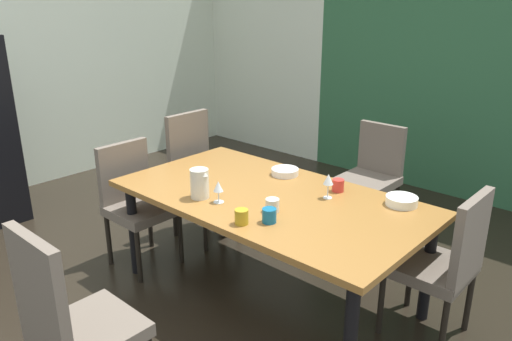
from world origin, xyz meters
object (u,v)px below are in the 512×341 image
at_px(dining_table, 269,205).
at_px(chair_right_far, 445,260).
at_px(wine_glass_front, 328,180).
at_px(serving_bowl_center, 285,172).
at_px(pitcher_corner, 200,183).
at_px(chair_left_far, 198,171).
at_px(wine_glass_near_window, 218,187).
at_px(chair_head_far, 373,171).
at_px(chair_left_near, 135,198).
at_px(cup_west, 242,217).
at_px(chair_head_near, 70,321).
at_px(cup_east, 269,215).
at_px(cup_south, 272,205).
at_px(cup_right, 338,185).
at_px(serving_bowl_north, 402,201).

height_order(dining_table, chair_right_far, chair_right_far).
relative_size(wine_glass_front, serving_bowl_center, 0.84).
xyz_separation_m(dining_table, pitcher_corner, (-0.30, -0.32, 0.16)).
xyz_separation_m(chair_left_far, wine_glass_near_window, (0.89, -0.62, 0.27)).
bearing_deg(wine_glass_front, chair_head_far, 105.76).
bearing_deg(chair_left_near, cup_west, 84.79).
height_order(chair_head_far, wine_glass_near_window, chair_head_far).
height_order(chair_head_near, wine_glass_near_window, chair_head_near).
relative_size(dining_table, chair_right_far, 2.14).
bearing_deg(chair_left_near, serving_bowl_center, 127.90).
height_order(dining_table, chair_head_far, chair_head_far).
bearing_deg(cup_east, serving_bowl_center, 122.49).
relative_size(chair_right_far, chair_head_far, 1.04).
bearing_deg(wine_glass_front, cup_east, -94.74).
height_order(chair_left_far, cup_west, chair_left_far).
height_order(cup_south, cup_right, cup_right).
xyz_separation_m(dining_table, serving_bowl_north, (0.70, 0.42, 0.10)).
bearing_deg(chair_head_far, cup_right, 106.97).
xyz_separation_m(chair_head_far, cup_right, (0.32, -1.05, 0.26)).
xyz_separation_m(chair_head_far, wine_glass_near_window, (-0.13, -1.70, 0.32)).
bearing_deg(wine_glass_front, cup_right, 96.41).
bearing_deg(serving_bowl_center, chair_left_far, -176.98).
height_order(chair_head_near, serving_bowl_center, chair_head_near).
relative_size(chair_head_far, serving_bowl_center, 4.69).
relative_size(wine_glass_front, cup_right, 1.98).
relative_size(chair_head_near, cup_south, 12.39).
xyz_separation_m(chair_left_far, chair_head_near, (1.07, -1.73, -0.01)).
distance_m(chair_right_far, wine_glass_near_window, 1.39).
bearing_deg(chair_head_near, chair_head_far, 91.08).
distance_m(cup_south, cup_right, 0.54).
distance_m(chair_right_far, wine_glass_front, 0.82).
height_order(cup_right, cup_east, cup_east).
distance_m(chair_head_far, serving_bowl_center, 1.08).
distance_m(chair_head_far, chair_head_near, 2.82).
xyz_separation_m(chair_head_near, chair_left_near, (-1.06, 1.10, -0.03)).
height_order(chair_head_far, chair_left_near, chair_left_near).
bearing_deg(chair_right_far, cup_south, 119.84).
relative_size(wine_glass_near_window, serving_bowl_north, 0.72).
bearing_deg(chair_left_near, dining_table, 106.93).
bearing_deg(chair_head_near, chair_left_far, 121.77).
height_order(chair_left_far, chair_left_near, chair_left_far).
relative_size(dining_table, serving_bowl_center, 10.40).
height_order(chair_left_far, chair_head_far, chair_left_far).
bearing_deg(cup_right, chair_head_near, -98.63).
distance_m(serving_bowl_north, pitcher_corner, 1.25).
bearing_deg(cup_right, cup_east, -92.35).
xyz_separation_m(wine_glass_front, serving_bowl_center, (-0.47, 0.15, -0.10)).
bearing_deg(chair_head_far, wine_glass_near_window, 85.78).
bearing_deg(serving_bowl_north, cup_east, -121.20).
height_order(serving_bowl_north, cup_right, cup_right).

